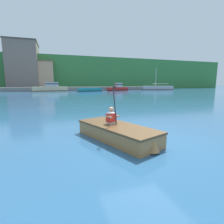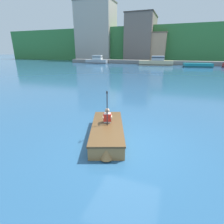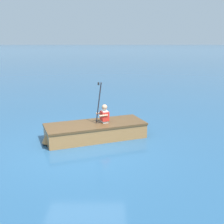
# 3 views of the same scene
# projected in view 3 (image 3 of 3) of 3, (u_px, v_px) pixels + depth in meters

# --- Properties ---
(ground_plane) EXTENTS (300.00, 300.00, 0.00)m
(ground_plane) POSITION_uv_depth(u_px,v_px,m) (82.00, 148.00, 7.74)
(ground_plane) COLOR #28567F
(rowboat_foreground) EXTENTS (2.09, 3.18, 0.47)m
(rowboat_foreground) POSITION_uv_depth(u_px,v_px,m) (94.00, 130.00, 8.46)
(rowboat_foreground) COLOR #A3703D
(rowboat_foreground) RESTS_ON ground
(person_paddler) EXTENTS (0.42, 0.42, 1.23)m
(person_paddler) POSITION_uv_depth(u_px,v_px,m) (104.00, 114.00, 8.45)
(person_paddler) COLOR silver
(person_paddler) RESTS_ON rowboat_foreground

